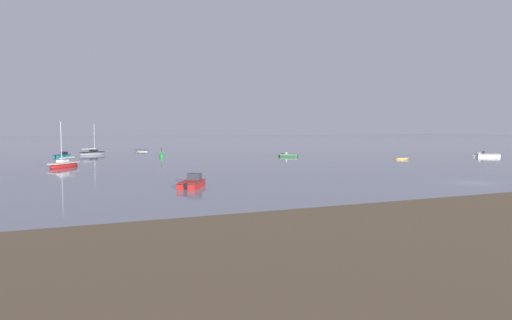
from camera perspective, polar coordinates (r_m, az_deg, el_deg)
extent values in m
plane|color=gray|center=(56.76, 25.46, -2.61)|extent=(800.00, 800.00, 0.00)
ellipsoid|color=gray|center=(113.13, -19.68, 0.70)|extent=(6.79, 5.39, 1.16)
cube|color=black|center=(113.10, -19.69, 0.94)|extent=(5.83, 4.67, 0.12)
cube|color=black|center=(113.29, -19.55, 1.11)|extent=(1.99, 1.84, 0.42)
cylinder|color=#B7BABF|center=(113.36, -19.48, 2.62)|extent=(0.12, 0.12, 6.38)
cylinder|color=beige|center=(112.57, -20.04, 1.30)|extent=(3.24, 2.19, 0.23)
ellipsoid|color=red|center=(78.29, -22.76, -0.68)|extent=(5.59, 6.79, 1.17)
cube|color=silver|center=(78.26, -22.76, -0.34)|extent=(4.84, 5.83, 0.12)
cube|color=silver|center=(77.96, -22.91, -0.12)|extent=(1.88, 2.01, 0.42)
cylinder|color=#B7BABF|center=(77.60, -23.08, 2.09)|extent=(0.12, 0.12, 6.44)
cylinder|color=beige|center=(78.91, -22.43, 0.26)|extent=(2.31, 3.21, 0.23)
cube|color=#23602D|center=(100.04, 4.14, 0.51)|extent=(3.98, 3.32, 0.73)
cone|color=#23602D|center=(100.24, 3.03, 0.52)|extent=(1.78, 1.87, 1.47)
cube|color=silver|center=(100.03, 4.12, 0.66)|extent=(4.07, 3.40, 0.08)
cube|color=silver|center=(100.06, 3.82, 0.84)|extent=(0.54, 0.59, 0.41)
cube|color=black|center=(99.88, 5.19, 0.56)|extent=(0.35, 0.37, 0.52)
cube|color=white|center=(111.45, 26.83, 0.47)|extent=(5.06, 3.84, 0.92)
cone|color=white|center=(110.50, 25.66, 0.48)|extent=(2.14, 2.31, 1.85)
cube|color=black|center=(111.42, 26.81, 0.65)|extent=(5.17, 3.92, 0.10)
cube|color=black|center=(111.13, 26.50, 0.84)|extent=(0.64, 0.73, 0.51)
cube|color=black|center=(112.38, 27.90, 0.53)|extent=(0.42, 0.46, 0.66)
ellipsoid|color=white|center=(126.16, -14.04, 1.08)|extent=(3.65, 4.25, 0.66)
cube|color=black|center=(126.15, -14.04, 1.21)|extent=(3.42, 3.96, 0.09)
cube|color=black|center=(126.15, -14.04, 1.16)|extent=(1.20, 0.98, 0.07)
cube|color=red|center=(48.09, -8.01, -3.11)|extent=(3.88, 4.80, 0.88)
cone|color=red|center=(50.33, -7.32, -2.80)|extent=(2.23, 2.10, 1.77)
cube|color=#33383F|center=(48.10, -8.00, -2.72)|extent=(3.96, 4.91, 0.10)
cube|color=#33383F|center=(49.03, -7.70, -2.06)|extent=(1.75, 1.64, 0.68)
cube|color=#384751|center=(49.54, -7.54, -1.94)|extent=(1.28, 0.89, 0.55)
cube|color=black|center=(45.98, -8.73, -3.27)|extent=(0.44, 0.41, 0.63)
cube|color=#197084|center=(107.45, -23.04, 0.44)|extent=(3.55, 3.86, 0.73)
cone|color=#197084|center=(108.97, -22.39, 0.50)|extent=(1.87, 1.83, 1.47)
cube|color=black|center=(107.47, -23.03, 0.59)|extent=(3.63, 3.94, 0.08)
cube|color=black|center=(108.11, -22.75, 0.81)|extent=(1.46, 1.42, 0.57)
cube|color=#384751|center=(108.46, -22.60, 0.85)|extent=(0.99, 0.86, 0.45)
cube|color=black|center=(106.04, -23.65, 0.44)|extent=(0.37, 0.36, 0.52)
ellipsoid|color=gold|center=(94.91, 17.61, 0.11)|extent=(3.06, 1.34, 0.47)
cube|color=silver|center=(94.90, 17.62, 0.23)|extent=(2.82, 1.30, 0.06)
cube|color=silver|center=(94.90, 17.61, 0.18)|extent=(0.29, 0.93, 0.05)
cylinder|color=#198C2D|center=(100.44, -11.67, 0.45)|extent=(0.90, 0.90, 0.70)
cone|color=#198C2D|center=(100.40, -11.68, 0.84)|extent=(0.72, 0.72, 0.70)
cylinder|color=black|center=(100.37, -11.68, 1.30)|extent=(0.10, 0.10, 0.90)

